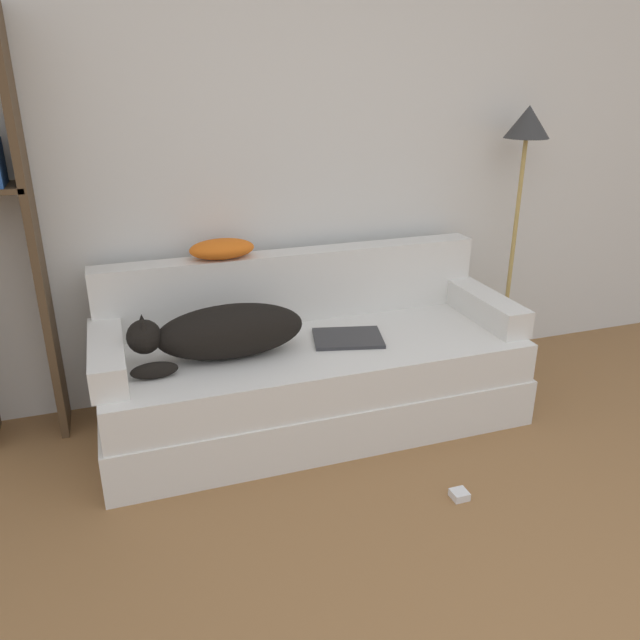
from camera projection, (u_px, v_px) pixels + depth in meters
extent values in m
cube|color=silver|center=(311.00, 138.00, 3.23)|extent=(7.83, 0.06, 2.70)
cube|color=silver|center=(314.00, 398.00, 3.18)|extent=(2.07, 0.82, 0.24)
cube|color=silver|center=(314.00, 360.00, 3.09)|extent=(2.03, 0.78, 0.20)
cube|color=silver|center=(293.00, 285.00, 3.28)|extent=(2.03, 0.15, 0.37)
cube|color=silver|center=(107.00, 356.00, 2.74)|extent=(0.15, 0.63, 0.14)
cube|color=silver|center=(485.00, 306.00, 3.31)|extent=(0.15, 0.63, 0.14)
ellipsoid|color=black|center=(231.00, 331.00, 2.85)|extent=(0.68, 0.25, 0.25)
sphere|color=black|center=(144.00, 337.00, 2.72)|extent=(0.15, 0.15, 0.15)
cone|color=black|center=(143.00, 328.00, 2.67)|extent=(0.05, 0.05, 0.07)
cone|color=black|center=(142.00, 321.00, 2.74)|extent=(0.05, 0.05, 0.07)
ellipsoid|color=black|center=(154.00, 371.00, 2.68)|extent=(0.20, 0.06, 0.08)
cube|color=#2D2D30|center=(347.00, 338.00, 3.07)|extent=(0.38, 0.32, 0.02)
ellipsoid|color=orange|center=(222.00, 249.00, 3.08)|extent=(0.32, 0.19, 0.10)
cube|color=#4C3823|center=(34.00, 239.00, 2.81)|extent=(0.04, 0.26, 1.94)
cylinder|color=tan|center=(500.00, 359.00, 3.87)|extent=(0.28, 0.28, 0.02)
cylinder|color=tan|center=(512.00, 255.00, 3.62)|extent=(0.02, 0.02, 1.31)
cone|color=#333333|center=(528.00, 122.00, 3.34)|extent=(0.24, 0.24, 0.17)
cube|color=silver|center=(459.00, 495.00, 2.62)|extent=(0.07, 0.07, 0.03)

